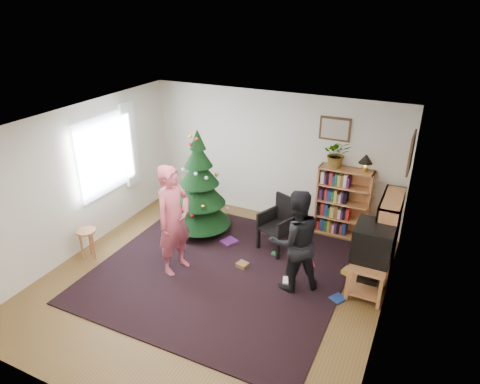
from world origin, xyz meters
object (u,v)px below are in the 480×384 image
at_px(potted_plant, 337,154).
at_px(table_lamp, 366,160).
at_px(armchair, 280,221).
at_px(tv_stand, 369,270).
at_px(picture_right, 411,153).
at_px(picture_back, 335,129).
at_px(christmas_tree, 200,192).
at_px(bookshelf_back, 343,202).
at_px(bookshelf_right, 387,234).
at_px(crt_tv, 373,242).
at_px(stool, 87,236).
at_px(person_by_chair, 295,241).
at_px(person_standing, 174,220).

distance_m(potted_plant, table_lamp, 0.50).
relative_size(armchair, potted_plant, 1.92).
relative_size(tv_stand, potted_plant, 1.86).
relative_size(picture_right, table_lamp, 1.85).
bearing_deg(potted_plant, picture_back, 127.59).
relative_size(christmas_tree, table_lamp, 6.23).
bearing_deg(armchair, bookshelf_back, 69.22).
bearing_deg(bookshelf_back, armchair, -133.15).
bearing_deg(potted_plant, table_lamp, 0.00).
height_order(christmas_tree, bookshelf_right, christmas_tree).
height_order(crt_tv, table_lamp, table_lamp).
xyz_separation_m(bookshelf_back, stool, (-3.65, -2.63, -0.26)).
bearing_deg(tv_stand, potted_plant, 123.86).
relative_size(bookshelf_right, crt_tv, 2.16).
bearing_deg(picture_right, person_by_chair, -134.50).
bearing_deg(person_standing, crt_tv, -62.95).
relative_size(bookshelf_right, table_lamp, 4.02).
bearing_deg(picture_back, crt_tv, -55.88).
relative_size(picture_back, crt_tv, 0.91).
bearing_deg(christmas_tree, picture_back, 30.77).
bearing_deg(table_lamp, stool, -146.38).
relative_size(person_standing, person_by_chair, 1.12).
relative_size(christmas_tree, bookshelf_right, 1.55).
xyz_separation_m(bookshelf_right, armchair, (-1.75, -0.08, -0.15)).
height_order(tv_stand, armchair, armchair).
bearing_deg(bookshelf_back, crt_tv, -62.07).
relative_size(person_by_chair, table_lamp, 5.00).
distance_m(bookshelf_right, crt_tv, 0.62).
bearing_deg(picture_right, crt_tv, -106.87).
height_order(bookshelf_back, bookshelf_right, same).
height_order(christmas_tree, person_by_chair, christmas_tree).
bearing_deg(armchair, tv_stand, 4.92).
distance_m(picture_right, person_standing, 3.72).
xyz_separation_m(picture_back, armchair, (-0.56, -1.06, -1.43)).
distance_m(christmas_tree, crt_tv, 3.14).
height_order(picture_right, stool, picture_right).
distance_m(christmas_tree, person_standing, 1.21).
bearing_deg(christmas_tree, tv_stand, -6.39).
bearing_deg(armchair, person_standing, -110.59).
bearing_deg(bookshelf_right, picture_back, 50.51).
distance_m(christmas_tree, bookshelf_back, 2.61).
xyz_separation_m(picture_back, stool, (-3.35, -2.76, -1.54)).
height_order(christmas_tree, person_standing, christmas_tree).
relative_size(bookshelf_back, armchair, 1.36).
xyz_separation_m(picture_right, crt_tv, (-0.26, -0.85, -1.14)).
bearing_deg(stool, armchair, 31.44).
bearing_deg(person_by_chair, bookshelf_right, -174.85).
bearing_deg(picture_back, stool, -140.47).
height_order(christmas_tree, armchair, christmas_tree).
bearing_deg(armchair, bookshelf_right, 25.00).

